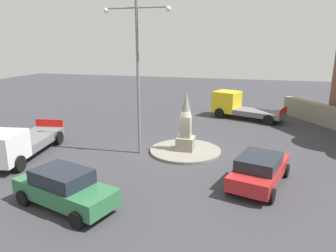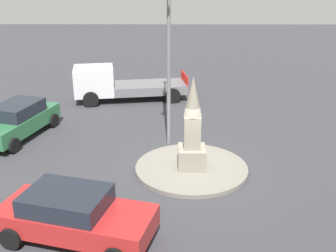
{
  "view_description": "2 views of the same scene",
  "coord_description": "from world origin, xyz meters",
  "px_view_note": "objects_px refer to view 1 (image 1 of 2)",
  "views": [
    {
      "loc": [
        -3.7,
        17.41,
        6.34
      ],
      "look_at": [
        0.89,
        0.66,
        1.71
      ],
      "focal_mm": 33.71,
      "sensor_mm": 36.0,
      "label": 1
    },
    {
      "loc": [
        -14.18,
        0.78,
        7.3
      ],
      "look_at": [
        0.51,
        0.88,
        1.58
      ],
      "focal_mm": 45.07,
      "sensor_mm": 36.0,
      "label": 2
    }
  ],
  "objects_px": {
    "streetlamp": "(138,64)",
    "car_red_parked_right": "(260,169)",
    "car_green_parked_left": "(64,188)",
    "truck_white_near_island": "(16,144)",
    "monument": "(186,126)",
    "truck_yellow_passing": "(238,106)"
  },
  "relations": [
    {
      "from": "truck_white_near_island",
      "to": "truck_yellow_passing",
      "type": "xyz_separation_m",
      "value": [
        -11.07,
        -13.71,
        0.1
      ]
    },
    {
      "from": "truck_white_near_island",
      "to": "truck_yellow_passing",
      "type": "distance_m",
      "value": 17.62
    },
    {
      "from": "monument",
      "to": "streetlamp",
      "type": "distance_m",
      "value": 4.5
    },
    {
      "from": "monument",
      "to": "car_green_parked_left",
      "type": "bearing_deg",
      "value": 66.79
    },
    {
      "from": "truck_yellow_passing",
      "to": "truck_white_near_island",
      "type": "bearing_deg",
      "value": 51.08
    },
    {
      "from": "truck_white_near_island",
      "to": "car_green_parked_left",
      "type": "bearing_deg",
      "value": 145.21
    },
    {
      "from": "car_red_parked_right",
      "to": "truck_white_near_island",
      "type": "bearing_deg",
      "value": 1.51
    },
    {
      "from": "truck_yellow_passing",
      "to": "car_green_parked_left",
      "type": "bearing_deg",
      "value": 71.98
    },
    {
      "from": "car_red_parked_right",
      "to": "car_green_parked_left",
      "type": "relative_size",
      "value": 1.0
    },
    {
      "from": "car_green_parked_left",
      "to": "truck_white_near_island",
      "type": "relative_size",
      "value": 0.72
    },
    {
      "from": "streetlamp",
      "to": "car_red_parked_right",
      "type": "bearing_deg",
      "value": 158.94
    },
    {
      "from": "car_red_parked_right",
      "to": "truck_yellow_passing",
      "type": "height_order",
      "value": "truck_yellow_passing"
    },
    {
      "from": "truck_white_near_island",
      "to": "truck_yellow_passing",
      "type": "height_order",
      "value": "truck_yellow_passing"
    },
    {
      "from": "streetlamp",
      "to": "truck_yellow_passing",
      "type": "distance_m",
      "value": 12.58
    },
    {
      "from": "monument",
      "to": "car_green_parked_left",
      "type": "xyz_separation_m",
      "value": [
        3.24,
        7.56,
        -0.79
      ]
    },
    {
      "from": "car_green_parked_left",
      "to": "truck_white_near_island",
      "type": "bearing_deg",
      "value": -34.79
    },
    {
      "from": "monument",
      "to": "streetlamp",
      "type": "bearing_deg",
      "value": 18.73
    },
    {
      "from": "monument",
      "to": "truck_yellow_passing",
      "type": "xyz_separation_m",
      "value": [
        -2.44,
        -9.9,
        -0.55
      ]
    },
    {
      "from": "car_red_parked_right",
      "to": "car_green_parked_left",
      "type": "bearing_deg",
      "value": 28.79
    },
    {
      "from": "streetlamp",
      "to": "car_red_parked_right",
      "type": "distance_m",
      "value": 8.49
    },
    {
      "from": "car_green_parked_left",
      "to": "truck_yellow_passing",
      "type": "distance_m",
      "value": 18.36
    },
    {
      "from": "monument",
      "to": "truck_white_near_island",
      "type": "xyz_separation_m",
      "value": [
        8.63,
        3.81,
        -0.65
      ]
    }
  ]
}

